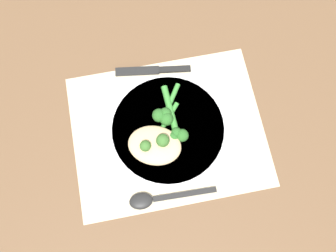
{
  "coord_description": "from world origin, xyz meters",
  "views": [
    {
      "loc": [
        -0.05,
        -0.25,
        0.81
      ],
      "look_at": [
        0.0,
        0.0,
        0.03
      ],
      "focal_mm": 42.0,
      "sensor_mm": 36.0,
      "label": 1
    }
  ],
  "objects_px": {
    "plate": "(168,129)",
    "chicken_fillet": "(155,145)",
    "knife": "(154,70)",
    "broccoli_stalk_front": "(160,135)",
    "broccoli_stalk_left": "(175,127)",
    "spoon": "(152,199)",
    "broccoli_stalk_right": "(165,114)"
  },
  "relations": [
    {
      "from": "broccoli_stalk_front",
      "to": "plate",
      "type": "bearing_deg",
      "value": -103.1
    },
    {
      "from": "knife",
      "to": "spoon",
      "type": "distance_m",
      "value": 0.29
    },
    {
      "from": "broccoli_stalk_front",
      "to": "broccoli_stalk_left",
      "type": "distance_m",
      "value": 0.04
    },
    {
      "from": "plate",
      "to": "knife",
      "type": "relative_size",
      "value": 1.44
    },
    {
      "from": "chicken_fillet",
      "to": "knife",
      "type": "distance_m",
      "value": 0.19
    },
    {
      "from": "broccoli_stalk_front",
      "to": "knife",
      "type": "height_order",
      "value": "broccoli_stalk_front"
    },
    {
      "from": "broccoli_stalk_right",
      "to": "knife",
      "type": "bearing_deg",
      "value": -56.26
    },
    {
      "from": "spoon",
      "to": "broccoli_stalk_right",
      "type": "bearing_deg",
      "value": -17.29
    },
    {
      "from": "broccoli_stalk_right",
      "to": "plate",
      "type": "bearing_deg",
      "value": 126.61
    },
    {
      "from": "chicken_fillet",
      "to": "broccoli_stalk_left",
      "type": "xyz_separation_m",
      "value": [
        0.05,
        0.03,
        -0.0
      ]
    },
    {
      "from": "broccoli_stalk_right",
      "to": "broccoli_stalk_front",
      "type": "bearing_deg",
      "value": 99.02
    },
    {
      "from": "broccoli_stalk_front",
      "to": "broccoli_stalk_right",
      "type": "bearing_deg",
      "value": -73.56
    },
    {
      "from": "broccoli_stalk_left",
      "to": "knife",
      "type": "xyz_separation_m",
      "value": [
        -0.02,
        0.15,
        -0.02
      ]
    },
    {
      "from": "knife",
      "to": "spoon",
      "type": "xyz_separation_m",
      "value": [
        -0.06,
        -0.29,
        0.0
      ]
    },
    {
      "from": "chicken_fillet",
      "to": "broccoli_stalk_left",
      "type": "relative_size",
      "value": 1.02
    },
    {
      "from": "chicken_fillet",
      "to": "broccoli_stalk_left",
      "type": "bearing_deg",
      "value": 31.58
    },
    {
      "from": "broccoli_stalk_front",
      "to": "knife",
      "type": "bearing_deg",
      "value": -55.87
    },
    {
      "from": "broccoli_stalk_left",
      "to": "spoon",
      "type": "relative_size",
      "value": 0.73
    },
    {
      "from": "broccoli_stalk_right",
      "to": "knife",
      "type": "distance_m",
      "value": 0.12
    },
    {
      "from": "plate",
      "to": "broccoli_stalk_right",
      "type": "distance_m",
      "value": 0.03
    },
    {
      "from": "plate",
      "to": "broccoli_stalk_front",
      "type": "relative_size",
      "value": 2.55
    },
    {
      "from": "broccoli_stalk_right",
      "to": "knife",
      "type": "relative_size",
      "value": 0.55
    },
    {
      "from": "spoon",
      "to": "broccoli_stalk_left",
      "type": "bearing_deg",
      "value": -27.16
    },
    {
      "from": "chicken_fillet",
      "to": "spoon",
      "type": "bearing_deg",
      "value": -103.82
    },
    {
      "from": "knife",
      "to": "broccoli_stalk_right",
      "type": "bearing_deg",
      "value": -171.04
    },
    {
      "from": "plate",
      "to": "chicken_fillet",
      "type": "xyz_separation_m",
      "value": [
        -0.03,
        -0.04,
        0.02
      ]
    },
    {
      "from": "broccoli_stalk_front",
      "to": "broccoli_stalk_right",
      "type": "height_order",
      "value": "broccoli_stalk_right"
    },
    {
      "from": "plate",
      "to": "spoon",
      "type": "relative_size",
      "value": 1.37
    },
    {
      "from": "chicken_fillet",
      "to": "broccoli_stalk_left",
      "type": "distance_m",
      "value": 0.06
    },
    {
      "from": "plate",
      "to": "broccoli_stalk_left",
      "type": "height_order",
      "value": "broccoli_stalk_left"
    },
    {
      "from": "plate",
      "to": "spoon",
      "type": "height_order",
      "value": "plate"
    },
    {
      "from": "chicken_fillet",
      "to": "spoon",
      "type": "height_order",
      "value": "chicken_fillet"
    }
  ]
}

